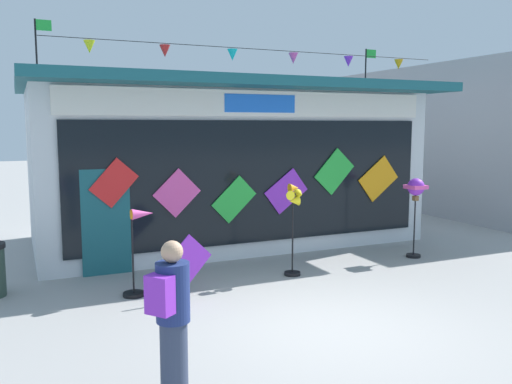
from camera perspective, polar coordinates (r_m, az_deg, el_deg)
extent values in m
plane|color=#9E9B99|center=(7.83, 7.55, -13.92)|extent=(80.00, 80.00, 0.00)
cube|color=silver|center=(13.19, -3.50, 2.65)|extent=(8.78, 4.23, 3.56)
cube|color=#195660|center=(12.74, -2.79, 10.95)|extent=(9.18, 5.18, 0.20)
cube|color=white|center=(11.17, 0.40, 9.38)|extent=(8.07, 0.08, 0.52)
cube|color=blue|center=(11.14, 0.46, 9.39)|extent=(1.58, 0.04, 0.37)
cube|color=black|center=(11.23, 0.37, 1.10)|extent=(7.90, 0.06, 2.55)
cube|color=#195660|center=(10.42, -15.66, -3.11)|extent=(0.90, 0.07, 2.00)
cube|color=red|center=(10.29, -14.87, 0.94)|extent=(0.92, 0.03, 0.94)
cube|color=#EA4CA3|center=(10.58, -8.40, -0.11)|extent=(0.97, 0.03, 0.97)
cube|color=green|center=(10.98, -2.35, -0.79)|extent=(0.99, 0.03, 0.98)
cube|color=purple|center=(11.47, 3.22, 0.08)|extent=(1.03, 0.03, 0.98)
cube|color=green|center=(12.02, 8.32, 2.17)|extent=(1.03, 0.03, 1.04)
cube|color=orange|center=(12.72, 12.87, 1.39)|extent=(1.11, 0.03, 1.06)
cylinder|color=black|center=(11.09, 0.82, 14.91)|extent=(8.42, 0.01, 0.01)
cone|color=yellow|center=(10.14, -17.29, 14.53)|extent=(0.20, 0.20, 0.22)
cone|color=red|center=(10.40, -9.67, 14.56)|extent=(0.20, 0.20, 0.22)
cone|color=#19B7BC|center=(10.81, -2.52, 14.36)|extent=(0.20, 0.20, 0.22)
cone|color=#EA4CA3|center=(11.37, 3.98, 13.99)|extent=(0.20, 0.20, 0.22)
cone|color=purple|center=(12.06, 9.80, 13.51)|extent=(0.20, 0.20, 0.22)
cone|color=orange|center=(12.85, 14.92, 12.97)|extent=(0.20, 0.20, 0.22)
cylinder|color=black|center=(12.42, -22.33, 13.87)|extent=(0.04, 0.04, 1.24)
cube|color=green|center=(12.50, -21.68, 16.16)|extent=(0.32, 0.02, 0.22)
cylinder|color=black|center=(15.19, 11.57, 12.64)|extent=(0.04, 0.04, 1.09)
cube|color=green|center=(15.33, 12.12, 14.18)|extent=(0.32, 0.02, 0.22)
cylinder|color=black|center=(9.24, -12.85, -10.53)|extent=(0.36, 0.36, 0.06)
cylinder|color=black|center=(9.06, -12.97, -6.60)|extent=(0.03, 0.03, 1.36)
cone|color=#EA4CA3|center=(8.96, -11.97, -2.28)|extent=(0.36, 0.20, 0.18)
cylinder|color=orange|center=(8.93, -13.09, -2.35)|extent=(0.03, 0.16, 0.16)
cylinder|color=black|center=(10.22, 3.88, -8.64)|extent=(0.31, 0.31, 0.06)
cylinder|color=black|center=(10.05, 3.91, -4.59)|extent=(0.03, 0.03, 1.54)
cylinder|color=black|center=(9.88, 4.06, -0.27)|extent=(0.06, 0.04, 0.06)
cone|color=yellow|center=(9.94, 4.67, -0.23)|extent=(0.18, 0.19, 0.18)
cone|color=orange|center=(9.87, 4.06, 0.43)|extent=(0.19, 0.18, 0.18)
cone|color=yellow|center=(9.83, 3.44, -0.30)|extent=(0.18, 0.19, 0.18)
cone|color=yellow|center=(9.90, 4.05, -0.96)|extent=(0.19, 0.18, 0.18)
cylinder|color=black|center=(12.02, 16.38, -6.51)|extent=(0.30, 0.30, 0.06)
cylinder|color=black|center=(11.89, 16.49, -3.54)|extent=(0.03, 0.03, 1.33)
sphere|color=purple|center=(11.77, 16.63, 0.52)|extent=(0.36, 0.36, 0.36)
cube|color=#EA4CA3|center=(11.77, 16.63, 0.52)|extent=(0.37, 0.37, 0.08)
cube|color=brown|center=(11.80, 16.59, -0.64)|extent=(0.10, 0.10, 0.10)
cylinder|color=#333D56|center=(5.73, -8.69, -17.46)|extent=(0.28, 0.28, 0.86)
cylinder|color=navy|center=(5.46, -8.84, -10.47)|extent=(0.34, 0.34, 0.60)
sphere|color=tan|center=(5.35, -8.92, -6.29)|extent=(0.22, 0.22, 0.22)
cube|color=purple|center=(5.31, -10.19, -10.70)|extent=(0.28, 0.30, 0.38)
cube|color=purple|center=(8.76, -7.90, -8.00)|extent=(1.06, 0.18, 1.06)
cube|color=#99999E|center=(20.28, 22.00, 5.29)|extent=(5.78, 9.41, 4.68)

